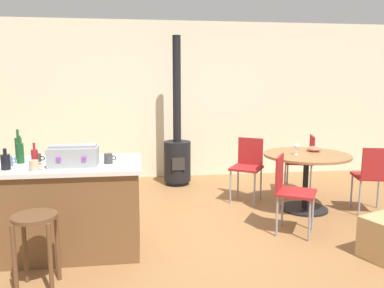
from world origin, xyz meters
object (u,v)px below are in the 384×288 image
Objects in this scene: cup_1 at (8,161)px; wood_stove at (177,150)px; wine_glass at (297,147)px; cup_0 at (37,159)px; folding_chair_near at (303,159)px; dining_table at (306,167)px; bottle_0 at (6,161)px; bottle_2 at (35,158)px; folding_chair_left at (290,188)px; cup_2 at (109,158)px; cup_3 at (34,165)px; serving_bowl at (314,149)px; bottle_1 at (20,153)px; folding_chair_right at (373,174)px; toolbox at (74,156)px; bottle_3 at (19,148)px; folding_chair_far at (248,164)px; wooden_stool at (36,234)px; kitchen_island at (70,206)px.

wood_stove is at bearing 52.77° from cup_1.
cup_0 is at bearing -164.67° from wine_glass.
folding_chair_near is 6.10× the size of wine_glass.
bottle_0 reaches higher than dining_table.
cup_1 reaches higher than wine_glass.
wood_stove reaches higher than wine_glass.
dining_table is at bearing 17.56° from bottle_0.
folding_chair_near is 3.78× the size of bottle_2.
cup_0 is (-2.61, -0.13, 0.42)m from folding_chair_left.
cup_2 is 2.45m from wine_glass.
cup_3 is 3.50m from serving_bowl.
bottle_1 reaches higher than dining_table.
folding_chair_near is at bearing 114.18° from folding_chair_right.
folding_chair_right is 3.96m from bottle_2.
bottle_0 is 1.62× the size of cup_3.
cup_2 is at bearing -158.90° from wine_glass.
cup_0 is at bearing 174.25° from cup_2.
serving_bowl is at bearing 31.43° from wine_glass.
toolbox is at bearing -160.54° from dining_table.
bottle_1 is (0.05, 0.27, 0.03)m from bottle_0.
cup_2 is 0.82× the size of wine_glass.
bottle_0 reaches higher than cup_3.
bottle_3 is 0.33m from cup_1.
cup_1 is (-0.27, 0.11, -0.04)m from bottle_2.
serving_bowl is at bearing -21.31° from folding_chair_far.
folding_chair_right is at bearing 11.43° from cup_2.
bottle_2 is (-0.13, 0.58, 0.50)m from wooden_stool.
kitchen_island reaches higher than serving_bowl.
cup_1 reaches higher than folding_chair_far.
folding_chair_near is 3.24m from cup_2.
folding_chair_far is 2.96m from bottle_3.
folding_chair_near is at bearing 23.44° from bottle_1.
bottle_3 is at bearing 132.88° from cup_0.
wood_stove is at bearing 132.34° from wine_glass.
toolbox is at bearing -32.76° from bottle_3.
cup_1 is at bearing -163.17° from serving_bowl.
bottle_1 is 1.50× the size of serving_bowl.
dining_table is 1.26× the size of folding_chair_right.
wooden_stool is at bearing -144.16° from folding_chair_near.
bottle_1 reaches higher than kitchen_island.
toolbox is 3.77× the size of cup_3.
folding_chair_left is 6.04× the size of wine_glass.
bottle_3 reaches higher than bottle_2.
wood_stove is 2.59m from cup_2.
cup_2 reaches higher than folding_chair_near.
folding_chair_far is at bearing 34.69° from toolbox.
folding_chair_right is 4.20m from cup_1.
serving_bowl reaches higher than wooden_stool.
toolbox is 3.80× the size of cup_2.
wooden_stool is 5.36× the size of cup_2.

